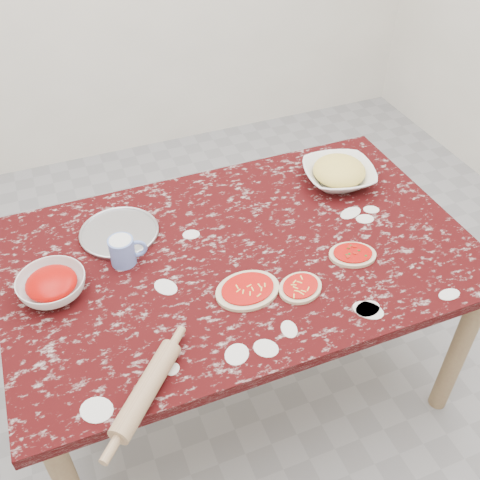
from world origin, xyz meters
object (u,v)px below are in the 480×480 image
object	(u,v)px
worktable	(240,268)
flour_mug	(123,251)
rolling_pin	(147,389)
cheese_bowl	(339,175)
sauce_bowl	(52,286)
pizza_tray	(119,233)

from	to	relation	value
worktable	flour_mug	world-z (taller)	flour_mug
flour_mug	rolling_pin	distance (m)	0.54
flour_mug	cheese_bowl	bearing A→B (deg)	8.82
worktable	sauce_bowl	world-z (taller)	sauce_bowl
worktable	sauce_bowl	xyz separation A→B (m)	(-0.62, 0.03, 0.12)
pizza_tray	flour_mug	xyz separation A→B (m)	(-0.01, -0.15, 0.05)
flour_mug	rolling_pin	xyz separation A→B (m)	(-0.06, -0.53, -0.02)
flour_mug	rolling_pin	size ratio (longest dim) A/B	0.43
pizza_tray	sauce_bowl	size ratio (longest dim) A/B	1.28
pizza_tray	cheese_bowl	xyz separation A→B (m)	(0.88, -0.01, 0.03)
pizza_tray	rolling_pin	bearing A→B (deg)	-96.37
rolling_pin	pizza_tray	bearing A→B (deg)	83.63
sauce_bowl	flour_mug	xyz separation A→B (m)	(0.24, 0.06, 0.02)
worktable	cheese_bowl	distance (m)	0.58
cheese_bowl	rolling_pin	size ratio (longest dim) A/B	0.93
sauce_bowl	rolling_pin	size ratio (longest dim) A/B	0.72
sauce_bowl	cheese_bowl	bearing A→B (deg)	9.88
worktable	rolling_pin	world-z (taller)	rolling_pin
worktable	rolling_pin	distance (m)	0.63
worktable	cheese_bowl	bearing A→B (deg)	24.31
sauce_bowl	cheese_bowl	xyz separation A→B (m)	(1.14, 0.20, 0.00)
pizza_tray	flour_mug	size ratio (longest dim) A/B	2.16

